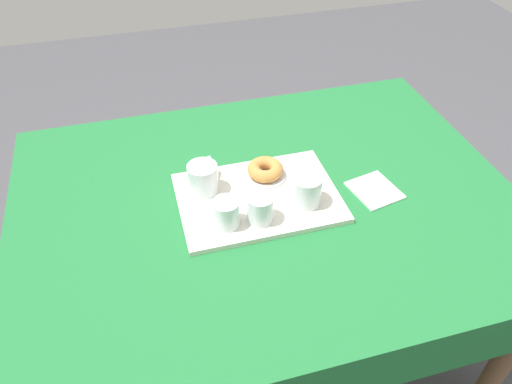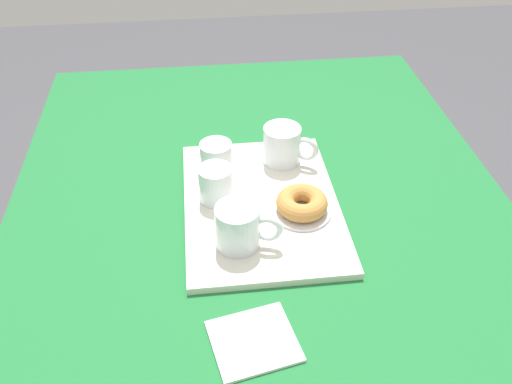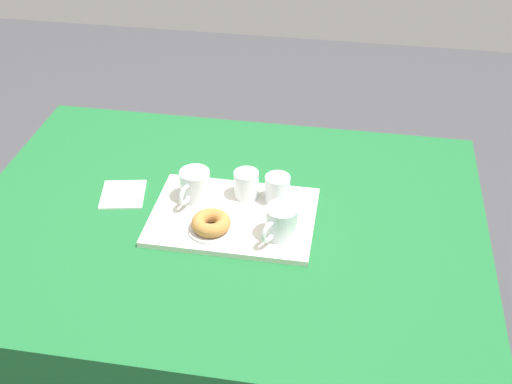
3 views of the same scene
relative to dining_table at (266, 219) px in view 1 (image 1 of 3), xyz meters
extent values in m
plane|color=#47474C|center=(0.00, 0.00, -0.64)|extent=(6.00, 6.00, 0.00)
cube|color=#1E6B33|center=(0.00, 0.00, 0.07)|extent=(1.44, 1.08, 0.03)
cube|color=#1E6B33|center=(0.00, -0.54, -0.02)|extent=(1.44, 0.01, 0.14)
cube|color=#1E6B33|center=(-0.72, 0.00, -0.02)|extent=(0.01, 1.08, 0.14)
cube|color=#1E6B33|center=(0.72, 0.00, -0.02)|extent=(0.01, 1.08, 0.14)
cylinder|color=brown|center=(-0.63, -0.45, -0.30)|extent=(0.06, 0.06, 0.69)
cylinder|color=brown|center=(0.63, -0.45, -0.30)|extent=(0.06, 0.06, 0.69)
cylinder|color=brown|center=(-0.63, 0.45, -0.30)|extent=(0.06, 0.06, 0.69)
cube|color=silver|center=(0.02, 0.00, 0.09)|extent=(0.45, 0.32, 0.02)
cylinder|color=white|center=(0.17, -0.06, 0.14)|extent=(0.09, 0.09, 0.09)
cylinder|color=maroon|center=(0.17, -0.06, 0.13)|extent=(0.07, 0.07, 0.06)
torus|color=white|center=(0.14, -0.12, 0.14)|extent=(0.04, 0.06, 0.06)
cylinder|color=white|center=(-0.10, 0.06, 0.14)|extent=(0.09, 0.09, 0.09)
cylinder|color=maroon|center=(-0.10, 0.06, 0.13)|extent=(0.07, 0.07, 0.06)
torus|color=white|center=(-0.11, 0.01, 0.14)|extent=(0.03, 0.06, 0.06)
cylinder|color=white|center=(0.05, 0.09, 0.14)|extent=(0.07, 0.07, 0.08)
cylinder|color=silver|center=(0.05, 0.09, 0.13)|extent=(0.06, 0.06, 0.05)
cylinder|color=white|center=(0.14, 0.09, 0.14)|extent=(0.07, 0.07, 0.08)
cylinder|color=silver|center=(0.14, 0.09, 0.12)|extent=(0.06, 0.06, 0.03)
cylinder|color=silver|center=(-0.02, -0.08, 0.10)|extent=(0.12, 0.12, 0.01)
torus|color=#BC7F3D|center=(-0.02, -0.08, 0.12)|extent=(0.11, 0.11, 0.04)
cube|color=white|center=(-0.31, 0.05, 0.09)|extent=(0.15, 0.16, 0.01)
camera|label=1|loc=(0.31, 1.00, 1.03)|focal=34.53mm
camera|label=2|loc=(-0.86, 0.11, 0.84)|focal=38.35mm
camera|label=3|loc=(0.33, -1.41, 1.22)|focal=46.30mm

